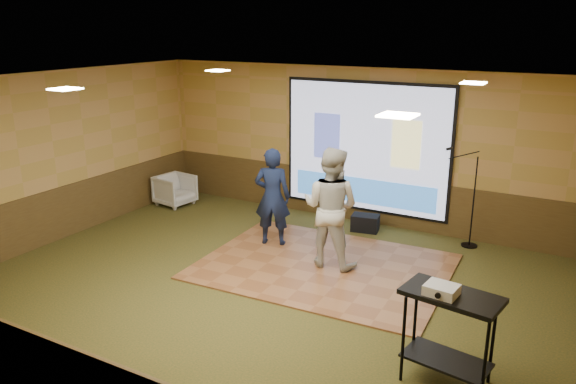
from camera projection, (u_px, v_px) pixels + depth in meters
The scene contains 17 objects.
ground at pixel (275, 291), 8.24m from camera, with size 9.00×9.00×0.00m, color #2A3417.
room_shell at pixel (274, 152), 7.64m from camera, with size 9.04×7.04×3.02m.
wainscot_back at pixel (364, 198), 11.02m from camera, with size 9.00×0.04×0.95m, color #473217.
wainscot_left at pixel (62, 213), 10.19m from camera, with size 0.04×7.00×0.95m, color #473217.
projector_screen at pixel (365, 149), 10.69m from camera, with size 3.32×0.06×2.52m.
downlight_nw at pixel (218, 71), 9.91m from camera, with size 0.32×0.32×0.02m, color beige.
downlight_ne at pixel (473, 83), 7.87m from camera, with size 0.32×0.32×0.02m, color beige.
downlight_sw at pixel (65, 89), 7.15m from camera, with size 0.32×0.32×0.02m, color beige.
downlight_se at pixel (398, 115), 5.10m from camera, with size 0.32×0.32×0.02m, color beige.
dance_floor at pixel (324, 266), 9.05m from camera, with size 3.85×2.93×0.03m, color brown.
player_left at pixel (272, 197), 9.72m from camera, with size 0.63×0.41×1.72m, color #131D3C.
player_right at pixel (331, 207), 8.83m from camera, with size 0.94×0.73×1.93m, color beige.
av_table at pixel (450, 319), 5.95m from camera, with size 1.01×0.53×1.06m.
projector at pixel (442, 290), 5.83m from camera, with size 0.33×0.27×0.11m, color silver.
mic_stand at pixel (468, 219), 9.79m from camera, with size 0.69×0.28×1.75m.
banquet_chair at pixel (175, 190), 12.07m from camera, with size 0.70×0.72×0.66m, color gray.
duffel_bag at pixel (365, 223), 10.60m from camera, with size 0.50×0.33×0.31m, color black.
Camera 1 is at (3.79, -6.44, 3.77)m, focal length 35.00 mm.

